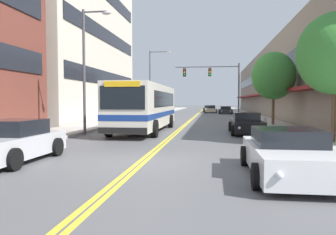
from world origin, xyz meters
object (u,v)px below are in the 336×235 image
car_white_parked_right_foreground (288,154)px  car_beige_moving_second (211,109)px  car_champagne_parked_left_mid (160,113)px  street_tree_right_mid (274,76)px  car_dark_grey_moving_lead (209,109)px  street_tree_right_near (335,54)px  car_black_parked_right_mid (246,124)px  car_silver_parked_left_near (13,142)px  street_lamp_left_far (153,78)px  traffic_signal_mast (216,79)px  fire_hydrant (265,122)px  city_bus (146,105)px  car_charcoal_parked_right_far (226,110)px  street_lamp_left_near (88,61)px

car_white_parked_right_foreground → car_beige_moving_second: bearing=92.7°
car_champagne_parked_left_mid → street_tree_right_mid: (11.45, -13.79, 3.47)m
car_dark_grey_moving_lead → street_tree_right_mid: street_tree_right_mid is taller
car_white_parked_right_foreground → street_tree_right_near: (3.47, 6.72, 3.57)m
car_champagne_parked_left_mid → car_black_parked_right_mid: bearing=-66.6°
car_silver_parked_left_near → street_lamp_left_far: bearing=91.2°
car_dark_grey_moving_lead → traffic_signal_mast: bearing=-87.8°
car_champagne_parked_left_mid → fire_hydrant: 20.23m
car_dark_grey_moving_lead → fire_hydrant: car_dark_grey_moving_lead is taller
city_bus → car_white_parked_right_foreground: bearing=-63.1°
car_charcoal_parked_right_far → car_beige_moving_second: bearing=116.4°
car_beige_moving_second → street_lamp_left_near: bearing=-100.0°
car_champagne_parked_left_mid → street_lamp_left_near: (-0.76, -22.16, 3.81)m
car_beige_moving_second → fire_hydrant: bearing=-83.6°
city_bus → car_champagne_parked_left_mid: (-2.13, 19.08, -1.16)m
car_champagne_parked_left_mid → car_white_parked_right_foreground: 33.05m
car_white_parked_right_foreground → car_charcoal_parked_right_far: (0.12, 44.96, -0.02)m
car_black_parked_right_mid → street_lamp_left_far: (-9.33, 18.76, 4.28)m
car_black_parked_right_mid → car_dark_grey_moving_lead: size_ratio=1.10×
car_black_parked_right_mid → car_dark_grey_moving_lead: bearing=93.6°
street_tree_right_mid → fire_hydrant: street_tree_right_mid is taller
car_silver_parked_left_near → street_lamp_left_far: 29.84m
car_beige_moving_second → fire_hydrant: size_ratio=6.07×
traffic_signal_mast → fire_hydrant: traffic_signal_mast is taller
car_black_parked_right_mid → car_beige_moving_second: 38.18m
city_bus → car_silver_parked_left_near: size_ratio=2.63×
car_beige_moving_second → street_tree_right_near: size_ratio=0.81×
car_champagne_parked_left_mid → car_silver_parked_left_near: bearing=-89.9°
car_silver_parked_left_near → car_dark_grey_moving_lead: size_ratio=1.00×
street_lamp_left_near → car_charcoal_parked_right_far: bearing=74.9°
city_bus → car_white_parked_right_foreground: city_bus is taller
car_dark_grey_moving_lead → street_lamp_left_far: size_ratio=0.53×
car_silver_parked_left_near → traffic_signal_mast: (6.97, 27.04, 3.85)m
car_champagne_parked_left_mid → street_tree_right_mid: street_tree_right_mid is taller
car_dark_grey_moving_lead → street_lamp_left_far: bearing=-104.2°
traffic_signal_mast → street_lamp_left_far: 8.01m
street_lamp_left_far → car_black_parked_right_mid: bearing=-63.6°
car_champagne_parked_left_mid → car_white_parked_right_foreground: (8.63, -31.90, 0.01)m
street_lamp_left_far → street_lamp_left_near: bearing=-90.4°
street_lamp_left_far → street_tree_right_mid: bearing=-45.9°
car_silver_parked_left_near → car_beige_moving_second: bearing=82.7°
car_white_parked_right_foreground → car_black_parked_right_mid: (0.09, 11.78, 0.02)m
fire_hydrant → car_champagne_parked_left_mid: bearing=120.5°
car_beige_moving_second → street_lamp_left_near: street_lamp_left_near is taller
street_lamp_left_near → car_silver_parked_left_near: bearing=-84.8°
car_black_parked_right_mid → fire_hydrant: 3.10m
traffic_signal_mast → street_lamp_left_far: (-7.61, 2.48, 0.40)m
car_champagne_parked_left_mid → street_lamp_left_near: street_lamp_left_near is taller
car_silver_parked_left_near → car_champagne_parked_left_mid: bearing=90.1°
city_bus → car_dark_grey_moving_lead: city_bus is taller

